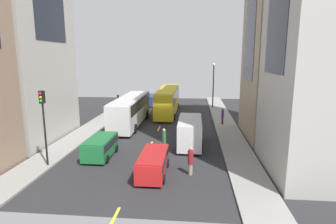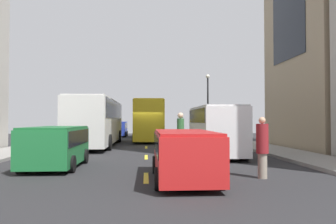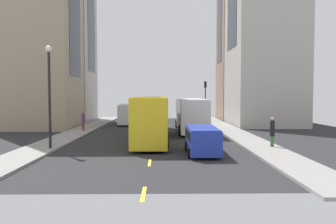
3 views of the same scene
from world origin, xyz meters
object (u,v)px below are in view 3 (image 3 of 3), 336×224
(traffic_light_near_corner, at_px, (205,93))
(car_blue_0, at_px, (202,138))
(pedestrian_crossing_mid, at_px, (83,120))
(car_green_1, at_px, (184,115))
(car_red_2, at_px, (150,115))
(city_bus_white, at_px, (190,112))
(pedestrian_waiting_curb, at_px, (146,114))
(delivery_van_white, at_px, (128,113))
(pedestrian_crossing_near, at_px, (132,114))
(pedestrian_walking_far, at_px, (272,131))
(streetcar_yellow, at_px, (152,115))

(traffic_light_near_corner, bearing_deg, car_blue_0, 82.51)
(pedestrian_crossing_mid, relative_size, traffic_light_near_corner, 0.35)
(car_blue_0, relative_size, traffic_light_near_corner, 0.85)
(car_blue_0, distance_m, pedestrian_crossing_mid, 16.74)
(car_green_1, xyz_separation_m, car_red_2, (4.75, -3.03, -0.04))
(city_bus_white, bearing_deg, traffic_light_near_corner, -103.41)
(city_bus_white, bearing_deg, car_green_1, -90.00)
(pedestrian_waiting_curb, bearing_deg, car_blue_0, -99.37)
(delivery_van_white, bearing_deg, traffic_light_near_corner, -150.34)
(car_blue_0, height_order, traffic_light_near_corner, traffic_light_near_corner)
(car_green_1, bearing_deg, pedestrian_crossing_near, -21.30)
(pedestrian_waiting_curb, bearing_deg, pedestrian_walking_far, -86.28)
(streetcar_yellow, xyz_separation_m, pedestrian_crossing_near, (3.57, -21.26, -1.08))
(pedestrian_waiting_curb, height_order, pedestrian_crossing_near, pedestrian_waiting_curb)
(city_bus_white, distance_m, pedestrian_waiting_curb, 11.26)
(city_bus_white, bearing_deg, pedestrian_crossing_mid, 3.19)
(car_green_1, distance_m, pedestrian_crossing_near, 7.86)
(car_green_1, distance_m, traffic_light_near_corner, 5.08)
(pedestrian_waiting_curb, bearing_deg, car_green_1, -8.46)
(pedestrian_crossing_mid, bearing_deg, streetcar_yellow, 125.31)
(pedestrian_waiting_curb, xyz_separation_m, pedestrian_walking_far, (-9.84, 21.66, 0.04))
(streetcar_yellow, distance_m, pedestrian_waiting_curb, 17.38)
(city_bus_white, xyz_separation_m, pedestrian_crossing_mid, (10.89, 0.61, -0.82))
(car_green_1, relative_size, pedestrian_crossing_mid, 2.11)
(car_red_2, bearing_deg, delivery_van_white, 69.64)
(pedestrian_crossing_near, bearing_deg, pedestrian_walking_far, -124.84)
(streetcar_yellow, relative_size, car_green_1, 3.21)
(car_green_1, xyz_separation_m, traffic_light_near_corner, (-3.23, -2.44, 3.06))
(streetcar_yellow, bearing_deg, car_red_2, -87.34)
(delivery_van_white, distance_m, car_green_1, 7.99)
(car_red_2, height_order, pedestrian_crossing_near, pedestrian_crossing_near)
(city_bus_white, relative_size, pedestrian_crossing_near, 6.16)
(streetcar_yellow, bearing_deg, city_bus_white, -117.24)
(car_green_1, height_order, traffic_light_near_corner, traffic_light_near_corner)
(car_red_2, distance_m, pedestrian_crossing_mid, 16.00)
(pedestrian_waiting_curb, bearing_deg, pedestrian_crossing_near, 98.93)
(delivery_van_white, relative_size, car_blue_0, 1.17)
(car_green_1, xyz_separation_m, pedestrian_walking_far, (-4.77, 22.76, 0.28))
(streetcar_yellow, height_order, car_red_2, streetcar_yellow)
(delivery_van_white, height_order, pedestrian_crossing_mid, delivery_van_white)
(city_bus_white, distance_m, pedestrian_walking_far, 12.60)
(city_bus_white, bearing_deg, car_red_2, -71.46)
(city_bus_white, distance_m, car_green_1, 11.18)
(city_bus_white, xyz_separation_m, streetcar_yellow, (3.75, 7.28, 0.12))
(delivery_van_white, height_order, car_red_2, delivery_van_white)
(delivery_van_white, xyz_separation_m, car_red_2, (-2.42, -6.51, -0.60))
(city_bus_white, height_order, pedestrian_crossing_near, city_bus_white)
(traffic_light_near_corner, bearing_deg, pedestrian_waiting_curb, 23.09)
(pedestrian_walking_far, bearing_deg, car_green_1, 101.70)
(car_red_2, xyz_separation_m, pedestrian_waiting_curb, (0.32, 4.13, 0.29))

